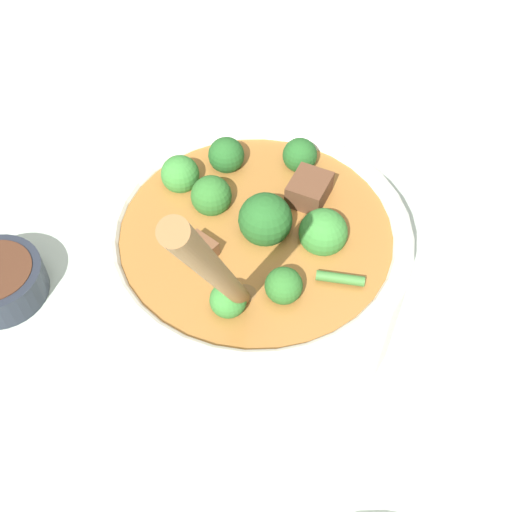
# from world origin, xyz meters

# --- Properties ---
(ground_plane) EXTENTS (4.00, 4.00, 0.00)m
(ground_plane) POSITION_xyz_m (0.00, 0.00, 0.00)
(ground_plane) COLOR #ADBCAD
(stew_bowl) EXTENTS (0.23, 0.27, 0.29)m
(stew_bowl) POSITION_xyz_m (0.00, 0.00, 0.06)
(stew_bowl) COLOR white
(stew_bowl) RESTS_ON ground_plane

